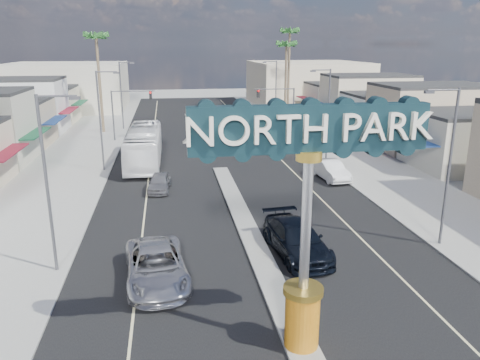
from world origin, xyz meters
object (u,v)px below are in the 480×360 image
object	(u,v)px
gateway_sign	(307,202)
suv_left	(156,266)
traffic_signal_left	(128,105)
streetlight_r_far	(275,90)
streetlight_l_far	(122,92)
suv_right	(296,239)
car_parked_right	(330,170)
traffic_signal_right	(279,102)
streetlight_l_mid	(102,116)
palm_left_far	(96,42)
streetlight_l_near	(49,176)
streetlight_r_near	(447,160)
palm_right_far	(290,36)
car_parked_left	(160,182)
city_bus	(144,146)
palm_right_mid	(287,48)
streetlight_r_mid	(327,111)

from	to	relation	value
gateway_sign	suv_left	world-z (taller)	gateway_sign
traffic_signal_left	streetlight_r_far	world-z (taller)	streetlight_r_far
streetlight_l_far	suv_right	world-z (taller)	streetlight_l_far
streetlight_l_far	car_parked_right	bearing A→B (deg)	-54.99
gateway_sign	traffic_signal_right	world-z (taller)	gateway_sign
streetlight_l_mid	palm_left_far	distance (m)	21.16
streetlight_l_near	streetlight_r_near	xyz separation A→B (m)	(20.87, 0.00, 0.00)
streetlight_l_mid	palm_right_far	distance (m)	41.53
streetlight_l_mid	car_parked_left	world-z (taller)	streetlight_l_mid
streetlight_r_far	car_parked_right	world-z (taller)	streetlight_r_far
car_parked_right	city_bus	size ratio (longest dim) A/B	0.39
traffic_signal_right	car_parked_right	distance (m)	20.04
streetlight_l_near	streetlight_l_far	size ratio (longest dim) A/B	1.00
palm_left_far	palm_right_mid	world-z (taller)	palm_left_far
palm_right_mid	palm_right_far	bearing A→B (deg)	71.57
gateway_sign	suv_right	size ratio (longest dim) A/B	1.49
traffic_signal_right	car_parked_left	size ratio (longest dim) A/B	1.47
streetlight_r_mid	car_parked_left	world-z (taller)	streetlight_r_mid
streetlight_l_near	streetlight_r_mid	distance (m)	28.90
streetlight_l_near	streetlight_r_far	distance (m)	46.90
traffic_signal_left	palm_right_far	xyz separation A→B (m)	(24.18, 18.01, 8.11)
gateway_sign	streetlight_l_mid	bearing A→B (deg)	110.42
traffic_signal_left	palm_right_mid	world-z (taller)	palm_right_mid
streetlight_l_mid	suv_right	bearing A→B (deg)	-57.83
palm_right_far	streetlight_l_mid	bearing A→B (deg)	-128.48
palm_left_far	suv_right	world-z (taller)	palm_left_far
streetlight_l_mid	gateway_sign	bearing A→B (deg)	-69.58
streetlight_r_far	city_bus	world-z (taller)	streetlight_r_far
traffic_signal_right	city_bus	distance (m)	20.20
palm_left_far	streetlight_r_mid	bearing A→B (deg)	-40.48
streetlight_r_near	suv_left	world-z (taller)	streetlight_r_near
gateway_sign	streetlight_l_near	bearing A→B (deg)	142.45
streetlight_r_mid	car_parked_left	distance (m)	17.88
car_parked_left	streetlight_l_far	bearing A→B (deg)	105.46
streetlight_l_near	gateway_sign	bearing A→B (deg)	-37.55
suv_left	streetlight_l_far	bearing A→B (deg)	91.31
streetlight_l_mid	suv_left	distance (m)	22.80
car_parked_left	city_bus	xyz separation A→B (m)	(-1.50, 9.01, 1.08)
streetlight_r_mid	car_parked_right	bearing A→B (deg)	-104.00
palm_left_far	car_parked_left	distance (m)	29.88
car_parked_left	traffic_signal_left	bearing A→B (deg)	105.79
streetlight_l_near	streetlight_l_mid	bearing A→B (deg)	90.00
traffic_signal_left	suv_left	bearing A→B (deg)	-84.17
palm_left_far	suv_left	xyz separation A→B (m)	(7.48, -41.87, -10.63)
streetlight_r_far	suv_right	size ratio (longest dim) A/B	1.46
streetlight_l_near	palm_right_mid	world-z (taller)	palm_right_mid
streetlight_r_far	streetlight_l_near	bearing A→B (deg)	-116.42
palm_right_mid	traffic_signal_right	bearing A→B (deg)	-107.63
city_bus	streetlight_r_mid	bearing A→B (deg)	-6.10
gateway_sign	traffic_signal_left	world-z (taller)	gateway_sign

